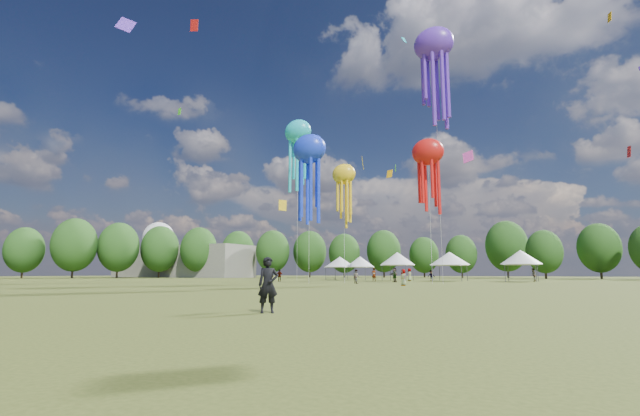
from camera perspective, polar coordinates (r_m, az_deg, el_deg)
The scene contains 10 objects.
ground at distance 21.87m, azimuth -22.40°, elevation -10.85°, with size 300.00×300.00×0.00m, color #384416.
observer_main at distance 13.87m, azimuth -6.67°, elevation -9.74°, with size 0.62×0.41×1.70m, color black.
spectator_near at distance 50.88m, azimuth 4.66°, elevation -8.75°, with size 0.76×0.59×1.56m, color gray.
spectators_far at distance 61.83m, azimuth 11.91°, elevation -8.42°, with size 31.55×27.97×1.89m.
festival_tents at distance 70.64m, azimuth 11.79°, elevation -6.50°, with size 34.58×10.01×4.35m.
show_kites at distance 59.16m, azimuth 4.22°, elevation 9.43°, with size 30.30×18.92×29.72m.
small_kites at distance 66.04m, azimuth 10.07°, elevation 18.75°, with size 72.90×59.78×44.98m.
treeline at distance 79.27m, azimuth 13.57°, elevation -4.20°, with size 201.57×95.24×13.43m.
hangar at distance 123.60m, azimuth -17.33°, elevation -6.62°, with size 40.00×12.00×8.00m, color gray.
radome at distance 139.69m, azimuth -20.03°, elevation -4.19°, with size 9.00×9.00×16.00m.
Camera 1 is at (16.93, -13.80, 1.21)m, focal length 24.97 mm.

